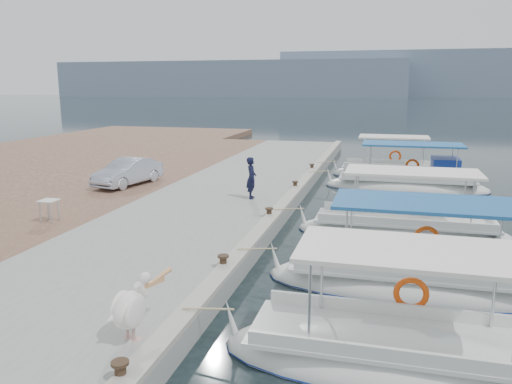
# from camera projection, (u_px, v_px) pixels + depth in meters

# --- Properties ---
(ground) EXTENTS (400.00, 400.00, 0.00)m
(ground) POSITION_uv_depth(u_px,v_px,m) (269.00, 245.00, 15.72)
(ground) COLOR black
(ground) RESTS_ON ground
(concrete_quay) EXTENTS (6.00, 40.00, 0.50)m
(concrete_quay) POSITION_uv_depth(u_px,v_px,m) (227.00, 198.00, 21.14)
(concrete_quay) COLOR gray
(concrete_quay) RESTS_ON ground
(quay_curb) EXTENTS (0.44, 40.00, 0.12)m
(quay_curb) POSITION_uv_depth(u_px,v_px,m) (292.00, 194.00, 20.39)
(quay_curb) COLOR #A39D90
(quay_curb) RESTS_ON concrete_quay
(cobblestone_strip) EXTENTS (4.00, 40.00, 0.50)m
(cobblestone_strip) POSITION_uv_depth(u_px,v_px,m) (121.00, 192.00, 22.37)
(cobblestone_strip) COLOR brown
(cobblestone_strip) RESTS_ON ground
(distant_hills) EXTENTS (330.00, 60.00, 18.00)m
(distant_hills) POSITION_uv_depth(u_px,v_px,m) (458.00, 78.00, 197.36)
(distant_hills) COLOR slate
(distant_hills) RESTS_ON ground
(fishing_caique_a) EXTENTS (6.29, 2.19, 2.83)m
(fishing_caique_a) POSITION_uv_depth(u_px,v_px,m) (393.00, 360.00, 8.92)
(fishing_caique_a) COLOR silver
(fishing_caique_a) RESTS_ON ground
(fishing_caique_b) EXTENTS (7.37, 2.35, 2.83)m
(fishing_caique_b) POSITION_uv_depth(u_px,v_px,m) (415.00, 284.00, 12.33)
(fishing_caique_b) COLOR silver
(fishing_caique_b) RESTS_ON ground
(fishing_caique_c) EXTENTS (7.05, 2.15, 2.83)m
(fishing_caique_c) POSITION_uv_depth(u_px,v_px,m) (403.00, 233.00, 16.60)
(fishing_caique_c) COLOR silver
(fishing_caique_c) RESTS_ON ground
(fishing_caique_d) EXTENTS (7.71, 2.36, 2.83)m
(fishing_caique_d) POSITION_uv_depth(u_px,v_px,m) (408.00, 186.00, 24.04)
(fishing_caique_d) COLOR silver
(fishing_caique_d) RESTS_ON ground
(fishing_caique_e) EXTENTS (6.12, 2.25, 2.83)m
(fishing_caique_e) POSITION_uv_depth(u_px,v_px,m) (389.00, 174.00, 27.36)
(fishing_caique_e) COLOR silver
(fishing_caique_e) RESTS_ON ground
(mooring_bollards) EXTENTS (0.28, 20.28, 0.33)m
(mooring_bollards) POSITION_uv_depth(u_px,v_px,m) (269.00, 212.00, 17.08)
(mooring_bollards) COLOR black
(mooring_bollards) RESTS_ON concrete_quay
(pelican) EXTENTS (0.80, 1.45, 1.14)m
(pelican) POSITION_uv_depth(u_px,v_px,m) (131.00, 308.00, 8.83)
(pelican) COLOR tan
(pelican) RESTS_ON concrete_quay
(fisherman) EXTENTS (0.52, 0.68, 1.66)m
(fisherman) POSITION_uv_depth(u_px,v_px,m) (251.00, 178.00, 19.78)
(fisherman) COLOR black
(fisherman) RESTS_ON concrete_quay
(parked_car) EXTENTS (1.97, 3.80, 1.19)m
(parked_car) POSITION_uv_depth(u_px,v_px,m) (128.00, 172.00, 22.49)
(parked_car) COLOR #ABB1C3
(parked_car) RESTS_ON cobblestone_strip
(folding_table) EXTENTS (0.55, 0.55, 0.73)m
(folding_table) POSITION_uv_depth(u_px,v_px,m) (49.00, 206.00, 16.47)
(folding_table) COLOR silver
(folding_table) RESTS_ON cobblestone_strip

